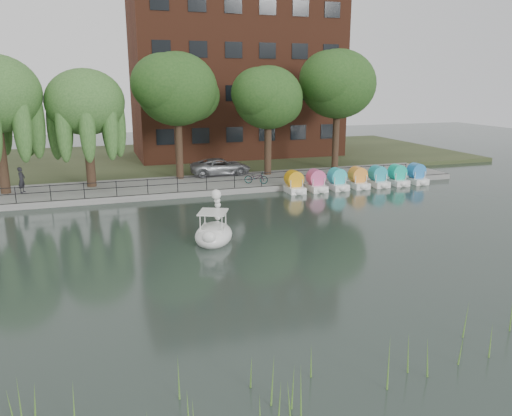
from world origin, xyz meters
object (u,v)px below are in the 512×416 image
minivan (221,165)px  swan_boat (214,231)px  bicycle (256,177)px  pedestrian (21,178)px

minivan → swan_boat: size_ratio=1.64×
minivan → swan_boat: swan_boat is taller
minivan → bicycle: bearing=-159.7°
pedestrian → minivan: bearing=-60.3°
minivan → bicycle: minivan is taller
pedestrian → swan_boat: swan_boat is taller
minivan → pedestrian: pedestrian is taller
minivan → swan_boat: 15.80m
minivan → pedestrian: 14.44m
minivan → bicycle: size_ratio=3.17×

